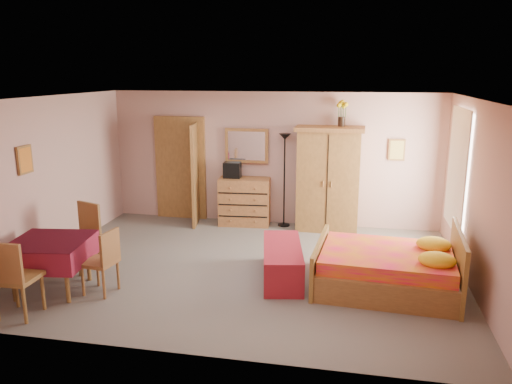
% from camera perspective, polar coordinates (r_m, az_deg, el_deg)
% --- Properties ---
extents(floor, '(6.50, 6.50, 0.00)m').
position_cam_1_polar(floor, '(7.84, -1.16, -8.68)').
color(floor, slate).
rests_on(floor, ground).
extents(ceiling, '(6.50, 6.50, 0.00)m').
position_cam_1_polar(ceiling, '(7.26, -1.25, 10.67)').
color(ceiling, brown).
rests_on(ceiling, wall_back).
extents(wall_back, '(6.50, 0.10, 2.60)m').
position_cam_1_polar(wall_back, '(9.85, 1.92, 3.83)').
color(wall_back, tan).
rests_on(wall_back, floor).
extents(wall_front, '(6.50, 0.10, 2.60)m').
position_cam_1_polar(wall_front, '(5.12, -7.23, -5.55)').
color(wall_front, tan).
rests_on(wall_front, floor).
extents(wall_left, '(0.10, 5.00, 2.60)m').
position_cam_1_polar(wall_left, '(8.72, -22.55, 1.51)').
color(wall_left, tan).
rests_on(wall_left, floor).
extents(wall_right, '(0.10, 5.00, 2.60)m').
position_cam_1_polar(wall_right, '(7.47, 23.94, -0.51)').
color(wall_right, tan).
rests_on(wall_right, floor).
extents(doorway, '(1.06, 0.12, 2.15)m').
position_cam_1_polar(doorway, '(10.35, -8.57, 2.61)').
color(doorway, '#9E6B35').
rests_on(doorway, floor).
extents(window, '(0.08, 1.40, 1.95)m').
position_cam_1_polar(window, '(8.58, 22.09, 2.39)').
color(window, white).
rests_on(window, wall_right).
extents(picture_left, '(0.04, 0.32, 0.42)m').
position_cam_1_polar(picture_left, '(8.16, -24.93, 3.36)').
color(picture_left, orange).
rests_on(picture_left, wall_left).
extents(picture_back, '(0.30, 0.04, 0.40)m').
position_cam_1_polar(picture_back, '(9.69, 15.79, 4.66)').
color(picture_back, '#D8BF59').
rests_on(picture_back, wall_back).
extents(chest_of_drawers, '(1.03, 0.57, 0.94)m').
position_cam_1_polar(chest_of_drawers, '(9.87, -1.31, -1.09)').
color(chest_of_drawers, '#9A6134').
rests_on(chest_of_drawers, floor).
extents(wall_mirror, '(0.86, 0.05, 0.68)m').
position_cam_1_polar(wall_mirror, '(9.85, -1.08, 5.31)').
color(wall_mirror, white).
rests_on(wall_mirror, wall_back).
extents(stereo, '(0.34, 0.26, 0.31)m').
position_cam_1_polar(stereo, '(9.80, -2.73, 2.53)').
color(stereo, black).
rests_on(stereo, chest_of_drawers).
extents(floor_lamp, '(0.31, 0.31, 1.83)m').
position_cam_1_polar(floor_lamp, '(9.69, 3.25, 1.31)').
color(floor_lamp, black).
rests_on(floor_lamp, floor).
extents(wardrobe, '(1.28, 0.68, 1.98)m').
position_cam_1_polar(wardrobe, '(9.51, 8.27, 1.45)').
color(wardrobe, olive).
rests_on(wardrobe, floor).
extents(sunflower_vase, '(0.20, 0.20, 0.48)m').
position_cam_1_polar(sunflower_vase, '(9.44, 9.78, 8.87)').
color(sunflower_vase, yellow).
rests_on(sunflower_vase, wardrobe).
extents(bed, '(2.05, 1.67, 0.90)m').
position_cam_1_polar(bed, '(7.22, 14.68, -7.30)').
color(bed, '#E91646').
rests_on(bed, floor).
extents(bench, '(0.80, 1.55, 0.49)m').
position_cam_1_polar(bench, '(7.42, 3.03, -7.97)').
color(bench, maroon).
rests_on(bench, floor).
extents(dining_table, '(1.13, 1.13, 0.73)m').
position_cam_1_polar(dining_table, '(7.51, -22.28, -7.76)').
color(dining_table, maroon).
rests_on(dining_table, floor).
extents(chair_south, '(0.47, 0.47, 1.02)m').
position_cam_1_polar(chair_south, '(6.88, -25.57, -8.76)').
color(chair_south, olive).
rests_on(chair_south, floor).
extents(chair_north, '(0.59, 0.59, 1.02)m').
position_cam_1_polar(chair_north, '(8.07, -19.50, -4.97)').
color(chair_north, olive).
rests_on(chair_north, floor).
extents(chair_west, '(0.59, 0.59, 1.02)m').
position_cam_1_polar(chair_west, '(7.78, -26.50, -6.32)').
color(chair_west, '#A67938').
rests_on(chair_west, floor).
extents(chair_east, '(0.46, 0.46, 0.90)m').
position_cam_1_polar(chair_east, '(7.18, -17.46, -7.59)').
color(chair_east, '#976033').
rests_on(chair_east, floor).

